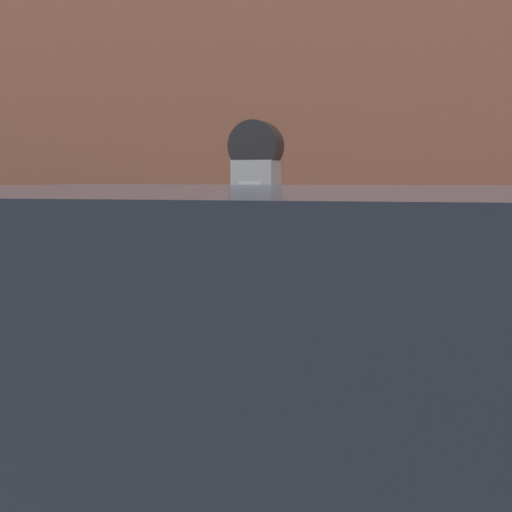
# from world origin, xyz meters

# --- Properties ---
(sidewalk) EXTENTS (24.00, 2.80, 0.10)m
(sidewalk) POSITION_xyz_m (0.00, 2.20, 0.05)
(sidewalk) COLOR #ADAAA3
(sidewalk) RESTS_ON ground_plane
(parking_meter) EXTENTS (0.22, 0.15, 1.59)m
(parking_meter) POSITION_xyz_m (-0.35, 1.29, 1.21)
(parking_meter) COLOR slate
(parking_meter) RESTS_ON sidewalk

